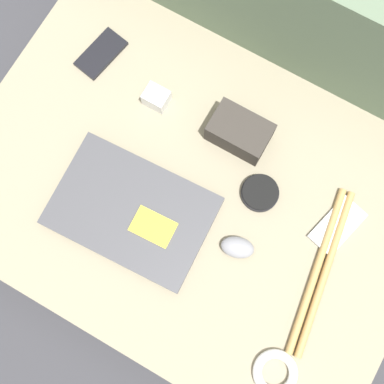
# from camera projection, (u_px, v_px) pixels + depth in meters

# --- Properties ---
(ground_plane) EXTENTS (8.00, 8.00, 0.00)m
(ground_plane) POSITION_uv_depth(u_px,v_px,m) (192.00, 207.00, 1.31)
(ground_plane) COLOR #38383D
(couch_seat) EXTENTS (1.02, 0.73, 0.15)m
(couch_seat) POSITION_uv_depth(u_px,v_px,m) (192.00, 201.00, 1.24)
(couch_seat) COLOR gray
(couch_seat) RESTS_ON ground_plane
(couch_backrest) EXTENTS (1.02, 0.20, 0.45)m
(couch_backrest) POSITION_uv_depth(u_px,v_px,m) (296.00, 8.00, 1.18)
(couch_backrest) COLOR #60755B
(couch_backrest) RESTS_ON ground_plane
(laptop) EXTENTS (0.35, 0.24, 0.03)m
(laptop) POSITION_uv_depth(u_px,v_px,m) (132.00, 211.00, 1.15)
(laptop) COLOR #47474C
(laptop) RESTS_ON couch_seat
(computer_mouse) EXTENTS (0.08, 0.06, 0.03)m
(computer_mouse) POSITION_uv_depth(u_px,v_px,m) (237.00, 247.00, 1.13)
(computer_mouse) COLOR gray
(computer_mouse) RESTS_ON couch_seat
(speaker_puck) EXTENTS (0.08, 0.08, 0.02)m
(speaker_puck) POSITION_uv_depth(u_px,v_px,m) (260.00, 193.00, 1.16)
(speaker_puck) COLOR black
(speaker_puck) RESTS_ON couch_seat
(phone_silver) EXTENTS (0.09, 0.14, 0.01)m
(phone_silver) POSITION_uv_depth(u_px,v_px,m) (337.00, 226.00, 1.15)
(phone_silver) COLOR #B7B7BC
(phone_silver) RESTS_ON couch_seat
(phone_black) EXTENTS (0.08, 0.13, 0.01)m
(phone_black) POSITION_uv_depth(u_px,v_px,m) (101.00, 54.00, 1.24)
(phone_black) COLOR black
(phone_black) RESTS_ON couch_seat
(camera_pouch) EXTENTS (0.13, 0.08, 0.07)m
(camera_pouch) POSITION_uv_depth(u_px,v_px,m) (240.00, 132.00, 1.17)
(camera_pouch) COLOR #38332D
(camera_pouch) RESTS_ON couch_seat
(charger_brick) EXTENTS (0.05, 0.04, 0.04)m
(charger_brick) POSITION_uv_depth(u_px,v_px,m) (156.00, 98.00, 1.20)
(charger_brick) COLOR silver
(charger_brick) RESTS_ON couch_seat
(cable_coil) EXTENTS (0.09, 0.09, 0.02)m
(cable_coil) POSITION_uv_depth(u_px,v_px,m) (275.00, 373.00, 1.08)
(cable_coil) COLOR white
(cable_coil) RESTS_ON couch_seat
(drumstick_pair) EXTENTS (0.09, 0.37, 0.02)m
(drumstick_pair) POSITION_uv_depth(u_px,v_px,m) (321.00, 271.00, 1.13)
(drumstick_pair) COLOR tan
(drumstick_pair) RESTS_ON couch_seat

